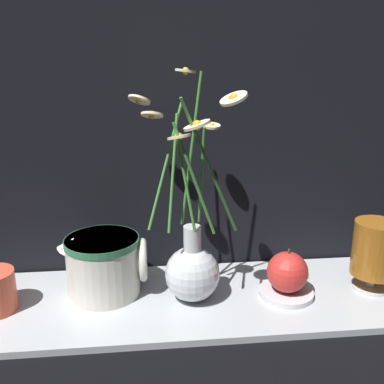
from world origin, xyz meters
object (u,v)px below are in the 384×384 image
(vase_with_flowers, at_px, (192,262))
(ceramic_pitcher, at_px, (104,263))
(orange_fruit, at_px, (287,272))
(tea_glass, at_px, (375,250))

(vase_with_flowers, height_order, ceramic_pitcher, vase_with_flowers)
(orange_fruit, bearing_deg, ceramic_pitcher, 172.34)
(vase_with_flowers, height_order, tea_glass, vase_with_flowers)
(vase_with_flowers, bearing_deg, ceramic_pitcher, 166.40)
(ceramic_pitcher, bearing_deg, orange_fruit, -7.66)
(tea_glass, xyz_separation_m, orange_fruit, (-0.16, -0.01, -0.03))
(vase_with_flowers, relative_size, orange_fruit, 4.89)
(orange_fruit, bearing_deg, tea_glass, 1.83)
(ceramic_pitcher, xyz_separation_m, tea_glass, (0.49, -0.04, 0.02))
(vase_with_flowers, distance_m, ceramic_pitcher, 0.16)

